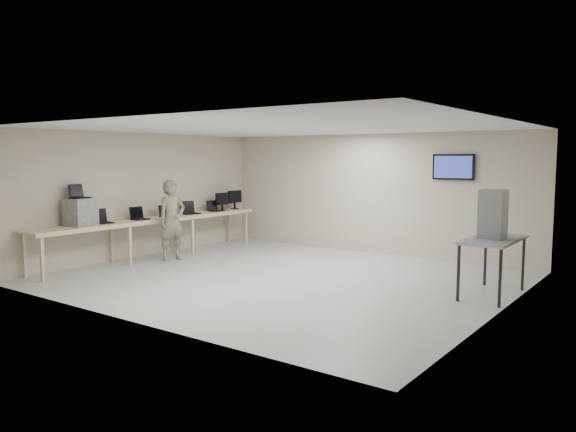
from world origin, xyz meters
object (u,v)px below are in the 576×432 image
Objects in this scene: workbench at (154,221)px; side_table at (493,243)px; soldier at (172,220)px; equipment_box at (80,212)px.

workbench is 3.81× the size of side_table.
soldier is (0.58, 0.02, 0.06)m from workbench.
side_table is (6.61, 0.91, -0.01)m from soldier.
side_table is (7.19, 0.92, 0.05)m from workbench.
soldier is at bearing -172.19° from side_table.
equipment_box is 7.75m from side_table.
side_table is (7.25, 2.72, -0.30)m from equipment_box.
soldier is 6.67m from side_table.
workbench is at bearing 101.64° from soldier.
workbench is 10.96× the size of equipment_box.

